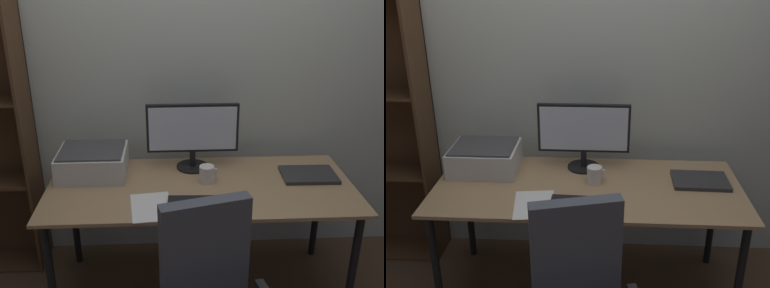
{
  "view_description": "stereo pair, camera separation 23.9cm",
  "coord_description": "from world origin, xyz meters",
  "views": [
    {
      "loc": [
        -0.17,
        -2.26,
        1.94
      ],
      "look_at": [
        -0.05,
        -0.05,
        1.02
      ],
      "focal_mm": 41.47,
      "sensor_mm": 36.0,
      "label": 1
    },
    {
      "loc": [
        0.07,
        -2.26,
        1.94
      ],
      "look_at": [
        -0.05,
        -0.05,
        1.02
      ],
      "focal_mm": 41.47,
      "sensor_mm": 36.0,
      "label": 2
    }
  ],
  "objects": [
    {
      "name": "back_wall",
      "position": [
        0.0,
        0.55,
        1.3
      ],
      "size": [
        6.4,
        0.1,
        2.6
      ],
      "primitive_type": "cube",
      "color": "beige",
      "rests_on": "ground"
    },
    {
      "name": "monitor",
      "position": [
        -0.03,
        0.24,
        0.98
      ],
      "size": [
        0.56,
        0.2,
        0.41
      ],
      "color": "black",
      "rests_on": "desk"
    },
    {
      "name": "coffee_mug",
      "position": [
        0.04,
        0.04,
        0.79
      ],
      "size": [
        0.1,
        0.09,
        0.1
      ],
      "color": "white",
      "rests_on": "desk"
    },
    {
      "name": "desk",
      "position": [
        0.0,
        0.0,
        0.67
      ],
      "size": [
        1.76,
        0.76,
        0.74
      ],
      "color": "tan",
      "rests_on": "ground"
    },
    {
      "name": "mouse",
      "position": [
        0.15,
        -0.22,
        0.76
      ],
      "size": [
        0.07,
        0.1,
        0.03
      ],
      "primitive_type": "cube",
      "rotation": [
        0.0,
        0.0,
        -0.13
      ],
      "color": "black",
      "rests_on": "desk"
    },
    {
      "name": "paper_sheet",
      "position": [
        -0.28,
        -0.23,
        0.74
      ],
      "size": [
        0.24,
        0.32,
        0.0
      ],
      "primitive_type": "cube",
      "rotation": [
        0.0,
        0.0,
        0.12
      ],
      "color": "white",
      "rests_on": "desk"
    },
    {
      "name": "printer",
      "position": [
        -0.64,
        0.18,
        0.82
      ],
      "size": [
        0.4,
        0.34,
        0.16
      ],
      "color": "silver",
      "rests_on": "desk"
    },
    {
      "name": "ground_plane",
      "position": [
        0.0,
        0.0,
        0.0
      ],
      "size": [
        12.0,
        12.0,
        0.0
      ],
      "primitive_type": "plane",
      "color": "#4C3826"
    },
    {
      "name": "laptop",
      "position": [
        0.65,
        0.08,
        0.75
      ],
      "size": [
        0.32,
        0.24,
        0.02
      ],
      "primitive_type": "cube",
      "rotation": [
        0.0,
        0.0,
        -0.02
      ],
      "color": "#2D2D30",
      "rests_on": "desk"
    },
    {
      "name": "keyboard",
      "position": [
        -0.05,
        -0.2,
        0.75
      ],
      "size": [
        0.29,
        0.12,
        0.02
      ],
      "primitive_type": "cube",
      "rotation": [
        0.0,
        0.0,
        -0.04
      ],
      "color": "black",
      "rests_on": "desk"
    }
  ]
}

